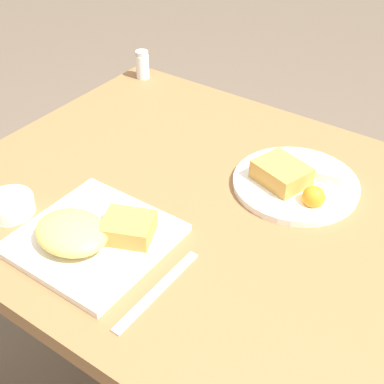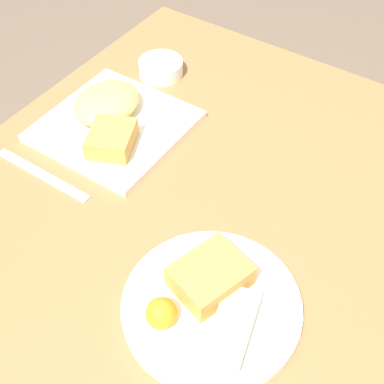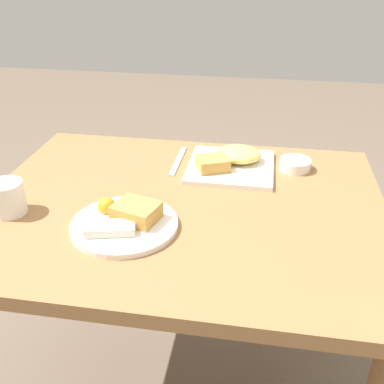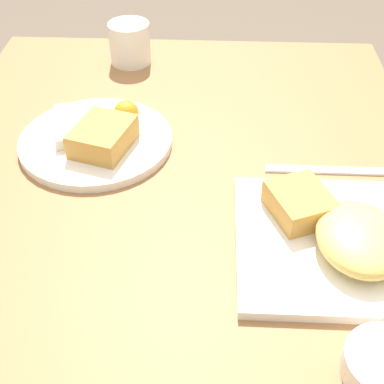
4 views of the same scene
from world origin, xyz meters
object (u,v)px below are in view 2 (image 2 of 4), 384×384
plate_oval_far (210,301)px  plate_square_near (111,119)px  butter_knife (43,175)px  sauce_ramekin (161,67)px

plate_oval_far → plate_square_near: bearing=-121.5°
plate_oval_far → butter_knife: 0.38m
plate_square_near → plate_oval_far: 0.42m
plate_square_near → butter_knife: plate_square_near is taller
butter_knife → plate_oval_far: bearing=-8.0°
sauce_ramekin → butter_knife: bearing=0.4°
plate_oval_far → sauce_ramekin: size_ratio=2.77×
sauce_ramekin → butter_knife: sauce_ramekin is taller
plate_oval_far → sauce_ramekin: 0.55m
plate_oval_far → butter_knife: bearing=-98.2°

